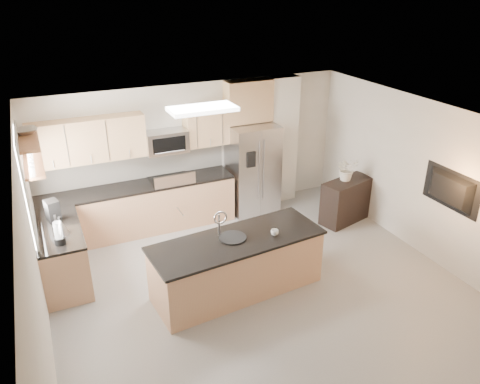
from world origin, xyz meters
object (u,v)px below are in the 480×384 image
credenza (346,201)px  bowl (25,130)px  television (447,191)px  island (237,265)px  blender (59,235)px  range (172,202)px  refrigerator (252,169)px  microwave (166,142)px  coffee_maker (53,211)px  platter (233,238)px  cup (275,232)px  kettle (61,226)px  flower_vase (348,163)px

credenza → bowl: bowl is taller
television → island: bearing=77.7°
blender → television: (5.58, -1.56, 0.28)m
range → refrigerator: bearing=-1.6°
microwave → refrigerator: microwave is taller
range → credenza: 3.34m
credenza → bowl: (-5.36, 0.46, 1.97)m
refrigerator → blender: bearing=-158.0°
microwave → bowl: bearing=-158.2°
coffee_maker → platter: bearing=-34.4°
range → cup: size_ratio=10.04×
bowl → microwave: bearing=21.8°
range → microwave: bearing=90.0°
credenza → television: bearing=-92.7°
credenza → kettle: kettle is taller
refrigerator → kettle: size_ratio=6.39×
flower_vase → microwave: bearing=157.2°
platter → coffee_maker: 2.81m
blender → cup: bearing=-18.7°
coffee_maker → cup: bearing=-31.0°
credenza → television: 2.14m
microwave → island: (0.27, -2.54, -1.18)m
cup → flower_vase: (2.26, 1.36, 0.24)m
kettle → range: bearing=31.9°
refrigerator → flower_vase: size_ratio=2.62×
blender → television: 5.81m
coffee_maker → flower_vase: 5.20m
credenza → blender: size_ratio=3.04×
range → cup: 2.71m
coffee_maker → television: bearing=-22.6°
cup → television: 2.78m
refrigerator → platter: (-1.44, -2.32, 0.01)m
cup → island: bearing=167.2°
refrigerator → range: bearing=178.4°
island → cup: island is taller
blender → coffee_maker: 0.77m
island → flower_vase: 3.16m
microwave → refrigerator: 1.82m
cup → refrigerator: bearing=71.4°
microwave → blender: microwave is taller
coffee_maker → island: bearing=-34.6°
blender → bowl: bowl is taller
bowl → refrigerator: bearing=10.6°
blender → kettle: 0.30m
island → coffee_maker: (-2.37, 1.63, 0.63)m
blender → kettle: size_ratio=1.24×
bowl → island: bearing=-33.0°
cup → credenza: bearing=29.7°
island → television: (3.24, -0.71, 0.90)m
flower_vase → island: bearing=-156.2°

